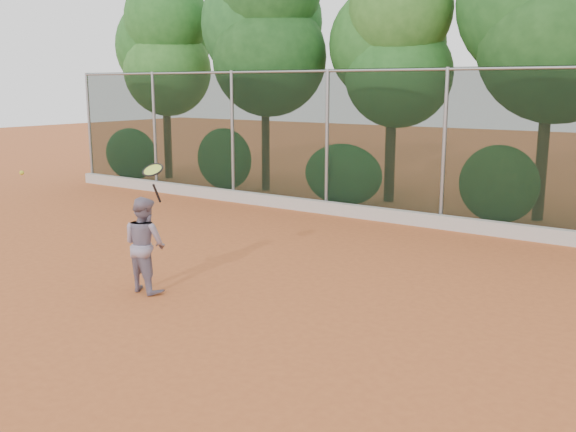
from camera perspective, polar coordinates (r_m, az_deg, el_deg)
The scene contains 7 objects.
ground at distance 8.88m, azimuth -3.73°, elevation -8.99°, with size 80.00×80.00×0.00m, color #BB5C2C.
concrete_curb at distance 14.60m, azimuth 13.14°, elevation -0.47°, with size 24.00×0.20×0.30m, color #BBB5AD.
tennis_player at distance 10.02m, azimuth -12.61°, elevation -2.48°, with size 0.71×0.56×1.47m, color gray.
chainlink_fence at distance 14.52m, azimuth 13.72°, elevation 6.26°, with size 24.09×0.09×3.50m.
foliage_backdrop at distance 16.56m, azimuth 14.91°, elevation 15.64°, with size 23.70×3.63×7.55m.
tennis_racket at distance 9.44m, azimuth -11.89°, elevation 3.80°, with size 0.37×0.34×0.59m.
tennis_ball_in_flight at distance 11.29m, azimuth -22.60°, elevation 3.57°, with size 0.07×0.07×0.07m.
Camera 1 is at (5.20, -6.49, 3.11)m, focal length 40.00 mm.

